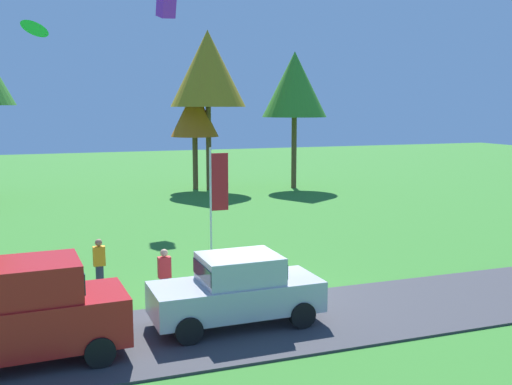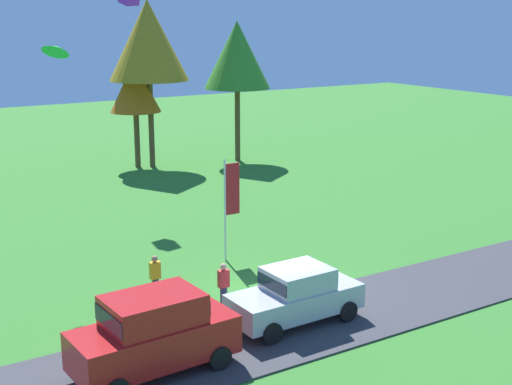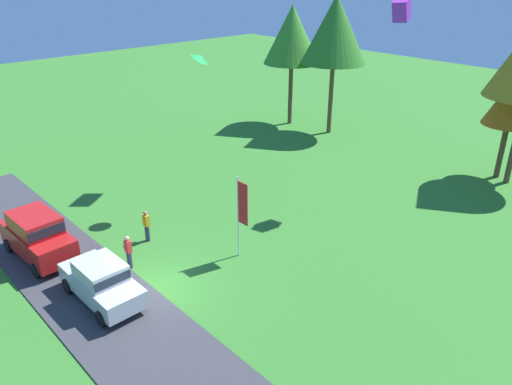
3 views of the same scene
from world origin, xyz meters
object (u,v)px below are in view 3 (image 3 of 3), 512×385
Objects in this scene: tree_far_left at (292,35)px; tree_lone_near at (335,30)px; person_watching_sky at (129,252)px; kite_delta_high_left at (200,58)px; flag_banner at (241,208)px; kite_box_over_trees at (401,10)px; car_sedan_near_entrance at (101,280)px; car_suv_by_flagpole at (37,234)px; person_beside_suv at (147,226)px.

tree_lone_near reaches higher than tree_far_left.
kite_delta_high_left is (-3.06, 6.90, 7.66)m from person_watching_sky.
flag_banner is 3.94× the size of kite_box_over_trees.
tree_lone_near reaches higher than flag_banner.
tree_lone_near is (-8.31, 24.85, 7.27)m from car_sedan_near_entrance.
kite_box_over_trees reaches higher than kite_delta_high_left.
car_sedan_near_entrance is at bearing -96.32° from kite_box_over_trees.
tree_lone_near is at bearing 96.88° from car_suv_by_flagpole.
person_beside_suv is (-1.61, 1.96, 0.00)m from person_watching_sky.
car_sedan_near_entrance is at bearing -63.04° from tree_far_left.
tree_lone_near reaches higher than person_beside_suv.
person_watching_sky is 5.62m from flag_banner.
person_beside_suv is at bearing -73.68° from kite_delta_high_left.
tree_far_left is 2.37× the size of flag_banner.
person_beside_suv is at bearing 65.30° from car_suv_by_flagpole.
kite_box_over_trees is (14.31, -6.90, 3.22)m from tree_far_left.
tree_lone_near is 12.89m from kite_box_over_trees.
person_watching_sky and person_beside_suv have the same top height.
flag_banner reaches higher than car_suv_by_flagpole.
tree_far_left is at bearing 105.96° from car_suv_by_flagpole.
kite_box_over_trees is at bearing 69.41° from person_beside_suv.
car_sedan_near_entrance is 0.44× the size of tree_far_left.
person_watching_sky is 10.75m from kite_delta_high_left.
person_watching_sky is 1.00× the size of person_beside_suv.
car_suv_by_flagpole is 4.66m from person_watching_sky.
person_watching_sky is (3.76, 2.72, -0.42)m from car_suv_by_flagpole.
person_watching_sky is at bearing -63.89° from tree_far_left.
kite_delta_high_left is 10.87m from kite_box_over_trees.
tree_lone_near is (-3.07, 25.46, 7.01)m from car_suv_by_flagpole.
kite_box_over_trees is (5.02, 13.38, 9.93)m from person_beside_suv.
tree_lone_near is at bearing 104.09° from person_beside_suv.
kite_box_over_trees reaches higher than tree_far_left.
car_sedan_near_entrance reaches higher than person_watching_sky.
car_suv_by_flagpole is 2.74× the size of person_watching_sky.
kite_delta_high_left is at bearing -76.61° from tree_lone_near.
car_sedan_near_entrance is at bearing -54.83° from person_watching_sky.
car_sedan_near_entrance is 2.59× the size of person_beside_suv.
tree_lone_near is at bearing 7.22° from tree_far_left.
person_watching_sky is 25.65m from tree_far_left.
person_watching_sky is 0.16× the size of tree_lone_near.
tree_lone_near is at bearing 103.39° from kite_delta_high_left.
tree_far_left is (-12.38, 24.33, 6.55)m from car_sedan_near_entrance.
tree_far_left is 0.91× the size of tree_lone_near.
person_watching_sky is 1.60× the size of kite_box_over_trees.
tree_far_left reaches higher than car_suv_by_flagpole.
kite_box_over_trees is at bearing 87.17° from flag_banner.
tree_lone_near is (-5.22, 20.79, 7.43)m from person_beside_suv.
car_suv_by_flagpole is 12.05m from kite_delta_high_left.
car_sedan_near_entrance is 28.07m from tree_far_left.
person_beside_suv is 17.40m from kite_box_over_trees.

